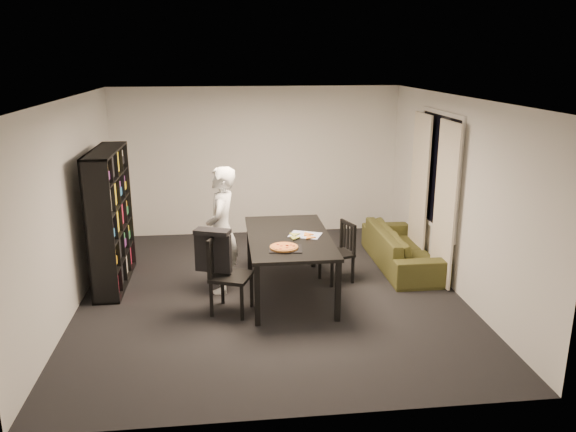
{
  "coord_description": "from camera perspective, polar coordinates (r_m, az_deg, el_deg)",
  "views": [
    {
      "loc": [
        -0.59,
        -7.02,
        3.11
      ],
      "look_at": [
        0.24,
        0.09,
        1.05
      ],
      "focal_mm": 35.0,
      "sensor_mm": 36.0,
      "label": 1
    }
  ],
  "objects": [
    {
      "name": "pepperoni_pizza",
      "position": [
        6.91,
        -0.41,
        -3.18
      ],
      "size": [
        0.35,
        0.35,
        0.03
      ],
      "rotation": [
        0.0,
        0.0,
        -0.26
      ],
      "color": "#A1652E",
      "rests_on": "dining_table"
    },
    {
      "name": "person",
      "position": [
        7.55,
        -6.76,
        -1.42
      ],
      "size": [
        0.51,
        0.69,
        1.71
      ],
      "primitive_type": "imported",
      "rotation": [
        0.0,
        0.0,
        -1.75
      ],
      "color": "white",
      "rests_on": "room"
    },
    {
      "name": "chair_right",
      "position": [
        7.98,
        5.47,
        -3.22
      ],
      "size": [
        0.51,
        0.51,
        0.85
      ],
      "rotation": [
        0.0,
        0.0,
        -1.23
      ],
      "color": "black",
      "rests_on": "room"
    },
    {
      "name": "window_frame",
      "position": [
        8.37,
        15.04,
        4.41
      ],
      "size": [
        0.03,
        1.52,
        1.72
      ],
      "primitive_type": "cube",
      "color": "white",
      "rests_on": "room"
    },
    {
      "name": "chair_left",
      "position": [
        7.01,
        -6.53,
        -5.37
      ],
      "size": [
        0.59,
        0.59,
        0.99
      ],
      "rotation": [
        0.0,
        0.0,
        1.21
      ],
      "color": "black",
      "rests_on": "room"
    },
    {
      "name": "room",
      "position": [
        7.27,
        -1.81,
        1.64
      ],
      "size": [
        5.01,
        5.51,
        2.61
      ],
      "color": "black",
      "rests_on": "ground"
    },
    {
      "name": "curtain_right",
      "position": [
        8.89,
        13.19,
        2.89
      ],
      "size": [
        0.03,
        0.7,
        2.25
      ],
      "primitive_type": "cube",
      "color": "beige",
      "rests_on": "room"
    },
    {
      "name": "sofa",
      "position": [
        8.71,
        11.53,
        -3.18
      ],
      "size": [
        0.77,
        1.97,
        0.58
      ],
      "primitive_type": "imported",
      "rotation": [
        0.0,
        0.0,
        1.57
      ],
      "color": "#42431A",
      "rests_on": "room"
    },
    {
      "name": "draped_jacket",
      "position": [
        6.97,
        -7.63,
        -3.33
      ],
      "size": [
        0.47,
        0.33,
        0.54
      ],
      "rotation": [
        0.0,
        0.0,
        1.21
      ],
      "color": "black",
      "rests_on": "chair_left"
    },
    {
      "name": "kitchen_towel",
      "position": [
        7.44,
        1.75,
        -1.94
      ],
      "size": [
        0.49,
        0.43,
        0.01
      ],
      "primitive_type": "cube",
      "rotation": [
        0.0,
        0.0,
        -0.41
      ],
      "color": "silver",
      "rests_on": "dining_table"
    },
    {
      "name": "curtain_left",
      "position": [
        7.95,
        15.67,
        1.17
      ],
      "size": [
        0.03,
        0.7,
        2.25
      ],
      "primitive_type": "cube",
      "color": "beige",
      "rests_on": "room"
    },
    {
      "name": "bookshelf",
      "position": [
        8.07,
        -17.59,
        -0.24
      ],
      "size": [
        0.35,
        1.5,
        1.9
      ],
      "primitive_type": "cube",
      "color": "black",
      "rests_on": "room"
    },
    {
      "name": "baking_tray",
      "position": [
        6.92,
        -0.24,
        -3.34
      ],
      "size": [
        0.44,
        0.37,
        0.01
      ],
      "primitive_type": "cube",
      "rotation": [
        0.0,
        0.0,
        -0.12
      ],
      "color": "black",
      "rests_on": "dining_table"
    },
    {
      "name": "dining_table",
      "position": [
        7.45,
        0.09,
        -2.54
      ],
      "size": [
        1.08,
        1.94,
        0.81
      ],
      "color": "black",
      "rests_on": "room"
    },
    {
      "name": "window_pane",
      "position": [
        8.37,
        15.07,
        4.41
      ],
      "size": [
        0.02,
        1.4,
        1.6
      ],
      "primitive_type": "cube",
      "color": "black",
      "rests_on": "room"
    },
    {
      "name": "pizza_slices",
      "position": [
        7.37,
        1.36,
        -2.03
      ],
      "size": [
        0.43,
        0.38,
        0.01
      ],
      "primitive_type": null,
      "rotation": [
        0.0,
        0.0,
        0.22
      ],
      "color": "gold",
      "rests_on": "dining_table"
    }
  ]
}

